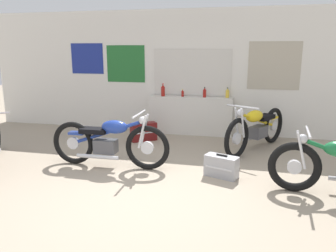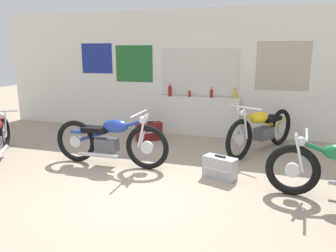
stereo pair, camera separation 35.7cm
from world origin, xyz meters
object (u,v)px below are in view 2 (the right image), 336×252
(bottle_right_center, at_px, (235,94))
(motorcycle_yellow, at_px, (262,129))
(hard_case_silver, at_px, (220,168))
(hard_case_darkred, at_px, (149,131))
(motorcycle_blue, at_px, (110,140))
(bottle_leftmost, at_px, (170,91))
(bottle_left_center, at_px, (189,93))
(bottle_center, at_px, (211,93))

(bottle_right_center, distance_m, motorcycle_yellow, 1.29)
(bottle_right_center, relative_size, motorcycle_yellow, 0.12)
(motorcycle_yellow, bearing_deg, hard_case_silver, -109.29)
(bottle_right_center, relative_size, hard_case_darkred, 0.39)
(motorcycle_blue, bearing_deg, bottle_leftmost, 82.73)
(bottle_left_center, relative_size, motorcycle_blue, 0.08)
(motorcycle_yellow, distance_m, hard_case_silver, 1.68)
(bottle_leftmost, relative_size, hard_case_silver, 0.54)
(hard_case_darkred, bearing_deg, motorcycle_blue, -92.17)
(bottle_leftmost, xyz_separation_m, bottle_center, (0.95, 0.04, -0.03))
(bottle_center, relative_size, motorcycle_yellow, 0.12)
(bottle_leftmost, relative_size, motorcycle_yellow, 0.15)
(bottle_right_center, bearing_deg, motorcycle_yellow, -57.51)
(hard_case_silver, bearing_deg, hard_case_darkred, 136.20)
(bottle_left_center, relative_size, hard_case_silver, 0.31)
(bottle_leftmost, distance_m, hard_case_silver, 3.01)
(motorcycle_yellow, bearing_deg, bottle_leftmost, 156.79)
(bottle_center, bearing_deg, bottle_right_center, 6.24)
(bottle_center, height_order, bottle_right_center, bottle_center)
(bottle_left_center, bearing_deg, bottle_right_center, 2.55)
(bottle_right_center, xyz_separation_m, hard_case_silver, (0.08, -2.55, -0.80))
(bottle_center, xyz_separation_m, hard_case_darkred, (-1.19, -0.79, -0.77))
(bottle_center, xyz_separation_m, hard_case_silver, (0.59, -2.50, -0.80))
(bottle_right_center, bearing_deg, hard_case_darkred, -153.50)
(bottle_left_center, relative_size, hard_case_darkred, 0.29)
(motorcycle_blue, bearing_deg, motorcycle_yellow, 32.55)
(bottle_center, bearing_deg, motorcycle_blue, -117.05)
(motorcycle_yellow, xyz_separation_m, hard_case_silver, (-0.55, -1.56, -0.28))
(bottle_right_center, distance_m, motorcycle_blue, 3.12)
(bottle_right_center, height_order, motorcycle_yellow, bottle_right_center)
(bottle_center, distance_m, hard_case_darkred, 1.63)
(bottle_leftmost, height_order, hard_case_silver, bottle_leftmost)
(hard_case_silver, bearing_deg, bottle_leftmost, 122.03)
(bottle_center, height_order, motorcycle_blue, bottle_center)
(bottle_leftmost, distance_m, bottle_right_center, 1.46)
(bottle_left_center, bearing_deg, motorcycle_blue, -106.99)
(bottle_left_center, bearing_deg, hard_case_darkred, -130.82)
(motorcycle_yellow, bearing_deg, bottle_center, 140.43)
(bottle_left_center, distance_m, motorcycle_yellow, 1.95)
(bottle_leftmost, bearing_deg, hard_case_silver, -57.97)
(bottle_center, distance_m, motorcycle_blue, 2.82)
(bottle_left_center, distance_m, motorcycle_blue, 2.64)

